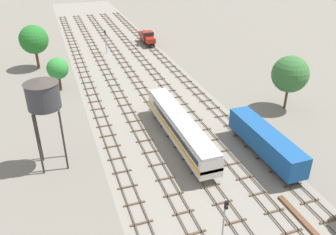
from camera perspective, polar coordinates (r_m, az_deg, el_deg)
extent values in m
plane|color=slate|center=(69.14, -5.13, 5.82)|extent=(480.00, 480.00, 0.00)
cube|color=gray|center=(69.14, -5.13, 5.82)|extent=(22.14, 176.00, 0.01)
cube|color=#47382D|center=(68.50, -13.32, 5.12)|extent=(0.07, 126.00, 0.15)
cube|color=#47382D|center=(68.62, -12.13, 5.30)|extent=(0.07, 126.00, 0.15)
cube|color=brown|center=(37.17, -4.27, -16.70)|extent=(2.40, 0.22, 0.14)
cube|color=brown|center=(39.29, -5.47, -13.75)|extent=(2.40, 0.22, 0.14)
cube|color=brown|center=(41.53, -6.53, -11.10)|extent=(2.40, 0.22, 0.14)
cube|color=brown|center=(43.85, -7.45, -8.73)|extent=(2.40, 0.22, 0.14)
cube|color=brown|center=(46.26, -8.28, -6.59)|extent=(2.40, 0.22, 0.14)
cube|color=brown|center=(48.73, -9.01, -4.67)|extent=(2.40, 0.22, 0.14)
cube|color=brown|center=(51.25, -9.67, -2.94)|extent=(2.40, 0.22, 0.14)
cube|color=brown|center=(53.83, -10.26, -1.37)|extent=(2.40, 0.22, 0.14)
cube|color=brown|center=(56.45, -10.80, 0.06)|extent=(2.40, 0.22, 0.14)
cube|color=brown|center=(59.10, -11.29, 1.36)|extent=(2.40, 0.22, 0.14)
cube|color=brown|center=(61.78, -11.74, 2.54)|extent=(2.40, 0.22, 0.14)
cube|color=brown|center=(64.50, -12.16, 3.63)|extent=(2.40, 0.22, 0.14)
cube|color=brown|center=(67.23, -12.54, 4.63)|extent=(2.40, 0.22, 0.14)
cube|color=brown|center=(69.99, -12.89, 5.55)|extent=(2.40, 0.22, 0.14)
cube|color=brown|center=(72.77, -13.21, 6.40)|extent=(2.40, 0.22, 0.14)
cube|color=brown|center=(75.57, -13.51, 7.19)|extent=(2.40, 0.22, 0.14)
cube|color=brown|center=(78.38, -13.79, 7.92)|extent=(2.40, 0.22, 0.14)
cube|color=brown|center=(81.20, -14.06, 8.60)|extent=(2.40, 0.22, 0.14)
cube|color=brown|center=(84.04, -14.30, 9.23)|extent=(2.40, 0.22, 0.14)
cube|color=brown|center=(86.88, -14.53, 9.82)|extent=(2.40, 0.22, 0.14)
cube|color=brown|center=(89.74, -14.75, 10.38)|extent=(2.40, 0.22, 0.14)
cube|color=brown|center=(92.61, -14.95, 10.90)|extent=(2.40, 0.22, 0.14)
cube|color=brown|center=(95.48, -15.15, 11.39)|extent=(2.40, 0.22, 0.14)
cube|color=brown|center=(98.36, -15.33, 11.85)|extent=(2.40, 0.22, 0.14)
cube|color=brown|center=(101.25, -15.50, 12.28)|extent=(2.40, 0.22, 0.14)
cube|color=brown|center=(104.15, -15.66, 12.69)|extent=(2.40, 0.22, 0.14)
cube|color=brown|center=(107.05, -15.82, 13.08)|extent=(2.40, 0.22, 0.14)
cube|color=brown|center=(109.95, -15.97, 13.44)|extent=(2.40, 0.22, 0.14)
cube|color=brown|center=(112.86, -16.10, 13.79)|extent=(2.40, 0.22, 0.14)
cube|color=brown|center=(115.78, -16.24, 14.12)|extent=(2.40, 0.22, 0.14)
cube|color=brown|center=(118.70, -16.36, 14.43)|extent=(2.40, 0.22, 0.14)
cube|color=brown|center=(121.62, -16.49, 14.73)|extent=(2.40, 0.22, 0.14)
cube|color=brown|center=(124.55, -16.60, 15.02)|extent=(2.40, 0.22, 0.14)
cube|color=brown|center=(127.48, -16.71, 15.29)|extent=(2.40, 0.22, 0.14)
cube|color=#47382D|center=(69.00, -9.59, 5.67)|extent=(0.07, 126.00, 0.15)
cube|color=#47382D|center=(69.23, -8.42, 5.84)|extent=(0.07, 126.00, 0.15)
cube|color=brown|center=(36.24, 4.37, -18.19)|extent=(2.40, 0.22, 0.14)
cube|color=brown|center=(38.18, 2.53, -15.14)|extent=(2.40, 0.22, 0.14)
cube|color=brown|center=(40.25, 0.93, -12.38)|extent=(2.40, 0.22, 0.14)
cube|color=brown|center=(42.44, -0.48, -9.89)|extent=(2.40, 0.22, 0.14)
cube|color=brown|center=(44.72, -1.74, -7.64)|extent=(2.40, 0.22, 0.14)
cube|color=brown|center=(47.08, -2.86, -5.61)|extent=(2.40, 0.22, 0.14)
cube|color=brown|center=(49.50, -3.86, -3.78)|extent=(2.40, 0.22, 0.14)
cube|color=brown|center=(51.99, -4.77, -2.11)|extent=(2.40, 0.22, 0.14)
cube|color=brown|center=(54.53, -5.59, -0.60)|extent=(2.40, 0.22, 0.14)
cube|color=brown|center=(57.12, -6.33, 0.77)|extent=(2.40, 0.22, 0.14)
cube|color=brown|center=(59.74, -7.02, 2.02)|extent=(2.40, 0.22, 0.14)
cube|color=brown|center=(62.40, -7.64, 3.17)|extent=(2.40, 0.22, 0.14)
cube|color=brown|center=(65.09, -8.21, 4.22)|extent=(2.40, 0.22, 0.14)
cube|color=brown|center=(67.80, -8.74, 5.19)|extent=(2.40, 0.22, 0.14)
cube|color=brown|center=(70.54, -9.24, 6.09)|extent=(2.40, 0.22, 0.14)
cube|color=brown|center=(73.29, -9.69, 6.91)|extent=(2.40, 0.22, 0.14)
cube|color=brown|center=(76.07, -10.11, 7.68)|extent=(2.40, 0.22, 0.14)
cube|color=brown|center=(78.86, -10.51, 8.39)|extent=(2.40, 0.22, 0.14)
cube|color=brown|center=(81.67, -10.88, 9.05)|extent=(2.40, 0.22, 0.14)
cube|color=brown|center=(84.49, -11.22, 9.67)|extent=(2.40, 0.22, 0.14)
cube|color=brown|center=(87.32, -11.55, 10.25)|extent=(2.40, 0.22, 0.14)
cube|color=brown|center=(90.16, -11.86, 10.79)|extent=(2.40, 0.22, 0.14)
cube|color=brown|center=(93.02, -12.14, 11.29)|extent=(2.40, 0.22, 0.14)
cube|color=brown|center=(95.88, -12.41, 11.77)|extent=(2.40, 0.22, 0.14)
cube|color=brown|center=(98.75, -12.67, 12.22)|extent=(2.40, 0.22, 0.14)
cube|color=brown|center=(101.63, -12.91, 12.64)|extent=(2.40, 0.22, 0.14)
cube|color=brown|center=(104.51, -13.14, 13.04)|extent=(2.40, 0.22, 0.14)
cube|color=brown|center=(107.40, -13.36, 13.42)|extent=(2.40, 0.22, 0.14)
cube|color=brown|center=(110.30, -13.57, 13.78)|extent=(2.40, 0.22, 0.14)
cube|color=brown|center=(113.20, -13.77, 14.12)|extent=(2.40, 0.22, 0.14)
cube|color=brown|center=(116.11, -13.96, 14.44)|extent=(2.40, 0.22, 0.14)
cube|color=brown|center=(119.02, -14.14, 14.75)|extent=(2.40, 0.22, 0.14)
cube|color=brown|center=(121.93, -14.31, 15.04)|extent=(2.40, 0.22, 0.14)
cube|color=brown|center=(124.85, -14.47, 15.32)|extent=(2.40, 0.22, 0.14)
cube|color=brown|center=(127.78, -14.63, 15.58)|extent=(2.40, 0.22, 0.14)
cube|color=#47382D|center=(69.80, -5.92, 6.20)|extent=(0.07, 126.00, 0.15)
cube|color=#47382D|center=(70.12, -4.78, 6.35)|extent=(0.07, 126.00, 0.15)
cube|color=brown|center=(37.82, 10.96, -16.28)|extent=(2.40, 0.22, 0.14)
cube|color=brown|center=(39.69, 8.81, -13.49)|extent=(2.40, 0.22, 0.14)
cube|color=brown|center=(41.69, 6.90, -10.95)|extent=(2.40, 0.22, 0.14)
cube|color=brown|center=(43.80, 5.20, -8.64)|extent=(2.40, 0.22, 0.14)
cube|color=brown|center=(46.01, 3.68, -6.53)|extent=(2.40, 0.22, 0.14)
cube|color=brown|center=(48.31, 2.31, -4.62)|extent=(2.40, 0.22, 0.14)
cube|color=brown|center=(50.68, 1.08, -2.88)|extent=(2.40, 0.22, 0.14)
cube|color=brown|center=(53.11, -0.04, -1.30)|extent=(2.40, 0.22, 0.14)
cube|color=brown|center=(55.60, -1.06, 0.14)|extent=(2.40, 0.22, 0.14)
cube|color=brown|center=(58.14, -1.99, 1.46)|extent=(2.40, 0.22, 0.14)
cube|color=brown|center=(60.72, -2.85, 2.66)|extent=(2.40, 0.22, 0.14)
cube|color=brown|center=(63.33, -3.63, 3.77)|extent=(2.40, 0.22, 0.14)
cube|color=brown|center=(65.98, -4.36, 4.78)|extent=(2.40, 0.22, 0.14)
cube|color=brown|center=(68.66, -5.03, 5.72)|extent=(2.40, 0.22, 0.14)
cube|color=brown|center=(71.36, -5.65, 6.59)|extent=(2.40, 0.22, 0.14)
cube|color=brown|center=(74.09, -6.23, 7.39)|extent=(2.40, 0.22, 0.14)
cube|color=brown|center=(76.84, -6.76, 8.14)|extent=(2.40, 0.22, 0.14)
cube|color=brown|center=(79.60, -7.27, 8.83)|extent=(2.40, 0.22, 0.14)
cube|color=brown|center=(82.39, -7.74, 9.47)|extent=(2.40, 0.22, 0.14)
cube|color=brown|center=(85.18, -8.18, 10.07)|extent=(2.40, 0.22, 0.14)
cube|color=brown|center=(87.99, -8.60, 10.64)|extent=(2.40, 0.22, 0.14)
cube|color=brown|center=(90.81, -8.99, 11.16)|extent=(2.40, 0.22, 0.14)
cube|color=brown|center=(93.65, -9.35, 11.66)|extent=(2.40, 0.22, 0.14)
cube|color=brown|center=(96.49, -9.70, 12.13)|extent=(2.40, 0.22, 0.14)
cube|color=brown|center=(99.34, -10.03, 12.56)|extent=(2.40, 0.22, 0.14)
cube|color=brown|center=(102.20, -10.34, 12.98)|extent=(2.40, 0.22, 0.14)
cube|color=brown|center=(105.07, -10.64, 13.37)|extent=(2.40, 0.22, 0.14)
cube|color=brown|center=(107.95, -10.92, 13.74)|extent=(2.40, 0.22, 0.14)
cube|color=brown|center=(110.83, -11.19, 14.09)|extent=(2.40, 0.22, 0.14)
cube|color=brown|center=(113.72, -11.44, 14.42)|extent=(2.40, 0.22, 0.14)
cube|color=brown|center=(116.61, -11.68, 14.74)|extent=(2.40, 0.22, 0.14)
cube|color=brown|center=(119.51, -11.91, 15.04)|extent=(2.40, 0.22, 0.14)
cube|color=brown|center=(122.42, -12.14, 15.32)|extent=(2.40, 0.22, 0.14)
cube|color=brown|center=(125.32, -12.35, 15.60)|extent=(2.40, 0.22, 0.14)
cube|color=brown|center=(128.24, -12.55, 15.85)|extent=(2.40, 0.22, 0.14)
cube|color=#47382D|center=(70.88, -2.34, 6.68)|extent=(0.07, 126.00, 0.15)
cube|color=#47382D|center=(71.28, -1.23, 6.82)|extent=(0.07, 126.00, 0.15)
cube|color=brown|center=(38.24, 19.45, -17.08)|extent=(2.40, 0.22, 0.14)
cube|color=brown|center=(39.87, 16.83, -14.37)|extent=(2.40, 0.22, 0.14)
cube|color=brown|center=(41.64, 14.48, -11.85)|extent=(2.40, 0.22, 0.14)
cube|color=brown|center=(43.55, 12.37, -9.53)|extent=(2.40, 0.22, 0.14)
cube|color=brown|center=(45.57, 10.46, -7.40)|extent=(2.40, 0.22, 0.14)
cube|color=brown|center=(47.70, 8.74, -5.44)|extent=(2.40, 0.22, 0.14)
cube|color=brown|center=(49.92, 7.18, -3.65)|extent=(2.40, 0.22, 0.14)
cube|color=brown|center=(52.22, 5.75, -2.02)|extent=(2.40, 0.22, 0.14)
cube|color=brown|center=(54.58, 4.46, -0.52)|extent=(2.40, 0.22, 0.14)
cube|color=brown|center=(57.01, 3.27, 0.85)|extent=(2.40, 0.22, 0.14)
cube|color=brown|center=(59.49, 2.18, 2.11)|extent=(2.40, 0.22, 0.14)
cube|color=brown|center=(62.01, 1.17, 3.26)|extent=(2.40, 0.22, 0.14)
cube|color=brown|center=(64.57, 0.25, 4.33)|extent=(2.40, 0.22, 0.14)
cube|color=brown|center=(67.17, -0.61, 5.31)|extent=(2.40, 0.22, 0.14)
cube|color=brown|center=(69.81, -1.41, 6.21)|extent=(2.40, 0.22, 0.14)
cube|color=brown|center=(72.47, -2.15, 7.05)|extent=(2.40, 0.22, 0.14)
cube|color=brown|center=(75.15, -2.84, 7.83)|extent=(2.40, 0.22, 0.14)
cube|color=brown|center=(77.86, -3.48, 8.56)|extent=(2.40, 0.22, 0.14)
cube|color=brown|center=(80.59, -4.09, 9.23)|extent=(2.40, 0.22, 0.14)
cube|color=brown|center=(83.34, -4.65, 9.86)|extent=(2.40, 0.22, 0.14)
cube|color=brown|center=(86.11, -5.19, 10.44)|extent=(2.40, 0.22, 0.14)
cube|color=brown|center=(88.89, -5.69, 10.99)|extent=(2.40, 0.22, 0.14)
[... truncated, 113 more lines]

